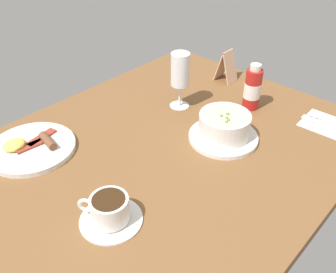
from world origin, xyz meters
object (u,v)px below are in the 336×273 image
Objects in this scene: cutlery_setting at (330,125)px; breakfast_plate at (31,147)px; wine_glass at (180,72)px; coffee_cup at (110,211)px; sauce_bottle_red at (252,89)px; porridge_bowl at (224,127)px; menu_card at (226,66)px.

breakfast_plate is (-64.92, 53.90, 0.67)cm from cutlery_setting.
cutlery_setting is 0.97× the size of wine_glass.
wine_glass reaches higher than coffee_cup.
wine_glass is 1.21× the size of sauce_bottle_red.
coffee_cup is at bearing -92.95° from breakfast_plate.
porridge_bowl is 1.12× the size of cutlery_setting.
breakfast_plate is at bearing 168.18° from menu_card.
cutlery_setting is 46.59cm from wine_glass.
sauce_bottle_red is at bearing -49.77° from wine_glass.
menu_card reaches higher than breakfast_plate.
porridge_bowl is at bearing -169.30° from sauce_bottle_red.
menu_card is (3.28, 39.63, 5.19)cm from cutlery_setting.
sauce_bottle_red is at bearing -121.24° from menu_card.
wine_glass is 22.73cm from sauce_bottle_red.
coffee_cup is 72.82cm from menu_card.
sauce_bottle_red reaches higher than breakfast_plate.
breakfast_plate is (-38.59, 34.55, -3.00)cm from porridge_bowl.
menu_card reaches higher than cutlery_setting.
porridge_bowl is 22.62cm from wine_glass.
wine_glass is at bearing 75.75° from porridge_bowl.
sauce_bottle_red is (19.54, 3.69, 2.66)cm from porridge_bowl.
wine_glass is (-21.09, 39.95, 11.43)cm from cutlery_setting.
porridge_bowl reaches higher than cutlery_setting.
porridge_bowl is at bearing 143.69° from cutlery_setting.
cutlery_setting is 0.75× the size of breakfast_plate.
porridge_bowl reaches higher than coffee_cup.
sauce_bottle_red is 66.06cm from breakfast_plate.
cutlery_setting is at bearing -94.73° from menu_card.
wine_glass is at bearing 130.23° from sauce_bottle_red.
coffee_cup is 0.77× the size of wine_glass.
coffee_cup is 0.93× the size of sauce_bottle_red.
cutlery_setting is 1.27× the size of coffee_cup.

